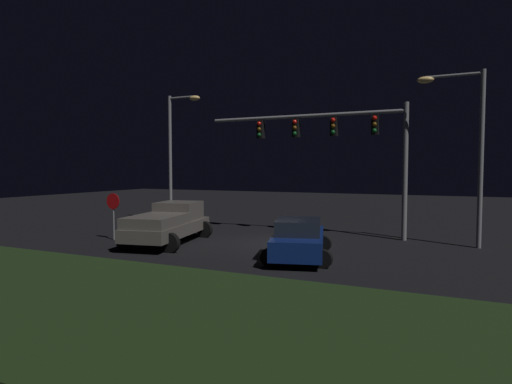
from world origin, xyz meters
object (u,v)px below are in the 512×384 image
Objects in this scene: traffic_signal_gantry at (335,136)px; pickup_truck at (170,221)px; stop_sign at (113,207)px; car_sedan at (299,239)px; street_lamp_left at (176,143)px; street_lamp_right at (467,135)px.

pickup_truck is at bearing -141.65° from traffic_signal_gantry.
stop_sign reaches higher than pickup_truck.
stop_sign is at bearing 73.27° from car_sedan.
traffic_signal_gantry is (6.39, 5.05, 4.03)m from pickup_truck.
traffic_signal_gantry is at bearing -4.83° from street_lamp_left.
street_lamp_right is (12.26, 4.32, 3.81)m from pickup_truck.
stop_sign is at bearing -82.51° from street_lamp_left.
street_lamp_right is at bearing 17.55° from stop_sign.
pickup_truck is 2.98m from stop_sign.
stop_sign reaches higher than car_sedan.
street_lamp_left reaches higher than street_lamp_right.
street_lamp_left is at bearing 42.00° from car_sedan.
traffic_signal_gantry is 1.37× the size of street_lamp_right.
car_sedan is at bearing -107.80° from pickup_truck.
car_sedan is 7.27m from traffic_signal_gantry.
street_lamp_left is at bearing 175.17° from traffic_signal_gantry.
street_lamp_right is at bearing -81.15° from pickup_truck.
car_sedan is at bearing -89.20° from traffic_signal_gantry.
pickup_truck is at bearing 9.18° from stop_sign.
street_lamp_left reaches higher than traffic_signal_gantry.
street_lamp_left is 16.07m from street_lamp_right.
traffic_signal_gantry is 1.31× the size of street_lamp_left.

